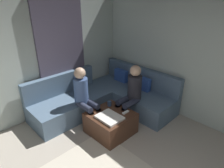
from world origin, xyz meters
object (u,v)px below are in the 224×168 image
ottoman (111,123)px  sectional_couch (106,97)px  coffee_mug (109,104)px  person_on_couch_side (84,95)px  game_remote (126,112)px  person_on_couch_back (131,92)px

ottoman → sectional_couch: bearing=142.8°
sectional_couch → coffee_mug: (0.49, -0.36, 0.19)m
sectional_couch → ottoman: (0.71, -0.54, -0.07)m
sectional_couch → person_on_couch_side: bearing=-78.2°
person_on_couch_side → game_remote: bearing=117.9°
sectional_couch → game_remote: (0.89, -0.32, 0.15)m
game_remote → ottoman: bearing=-129.3°
sectional_couch → coffee_mug: bearing=-36.2°
sectional_couch → person_on_couch_back: bearing=4.5°
sectional_couch → person_on_couch_side: 0.82m
coffee_mug → person_on_couch_side: (-0.34, -0.35, 0.19)m
sectional_couch → ottoman: sectional_couch is taller
coffee_mug → game_remote: (0.40, 0.04, -0.04)m
sectional_couch → ottoman: 0.89m
game_remote → person_on_couch_side: bearing=-152.1°
sectional_couch → person_on_couch_back: (0.70, 0.06, 0.38)m
ottoman → person_on_couch_back: person_on_couch_back is taller
ottoman → person_on_couch_back: (-0.01, 0.59, 0.45)m
coffee_mug → person_on_couch_back: (0.21, 0.41, 0.19)m
ottoman → game_remote: size_ratio=5.07×
coffee_mug → person_on_couch_side: size_ratio=0.08×
ottoman → game_remote: game_remote is taller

